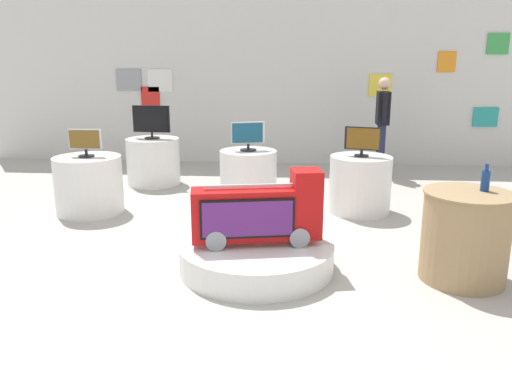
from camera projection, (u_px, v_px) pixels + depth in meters
name	position (u px, v px, depth m)	size (l,w,h in m)	color
ground_plane	(217.00, 280.00, 4.42)	(30.00, 30.00, 0.00)	#B2ADA3
back_wall_display	(261.00, 79.00, 9.33)	(10.91, 0.13, 3.23)	silver
main_display_pedestal	(256.00, 256.00, 4.65)	(1.46, 1.46, 0.25)	silver
novelty_firetruck_tv	(259.00, 214.00, 4.55)	(1.23, 0.52, 0.70)	gray
display_pedestal_left_rear	(89.00, 185.00, 6.37)	(0.86, 0.86, 0.74)	silver
tv_on_left_rear	(85.00, 142.00, 6.23)	(0.42, 0.20, 0.35)	black
display_pedestal_center_rear	(248.00, 177.00, 6.81)	(0.79, 0.79, 0.74)	silver
tv_on_center_rear	(248.00, 135.00, 6.67)	(0.45, 0.22, 0.39)	black
display_pedestal_right_rear	(153.00, 161.00, 7.89)	(0.84, 0.84, 0.74)	silver
tv_on_right_rear	(151.00, 121.00, 7.73)	(0.60, 0.24, 0.52)	black
display_pedestal_far_right	(360.00, 184.00, 6.39)	(0.79, 0.79, 0.74)	silver
tv_on_far_right	(362.00, 140.00, 6.25)	(0.44, 0.18, 0.38)	black
side_table_round	(465.00, 236.00, 4.35)	(0.77, 0.77, 0.81)	#9E7F56
bottle_on_side_table	(485.00, 180.00, 4.27)	(0.07, 0.07, 0.24)	navy
shopper_browsing_near_truck	(382.00, 119.00, 8.29)	(0.22, 0.56, 1.68)	#1E233F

